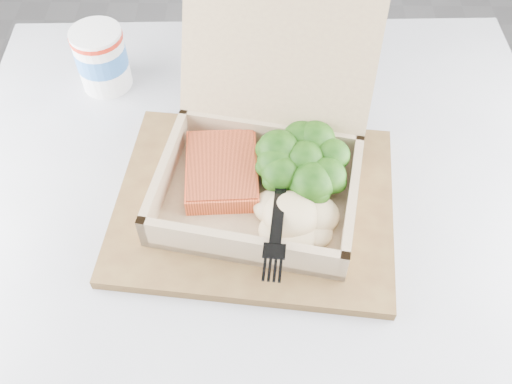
{
  "coord_description": "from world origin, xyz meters",
  "views": [
    {
      "loc": [
        0.14,
        0.02,
        1.29
      ],
      "look_at": [
        0.14,
        0.41,
        0.77
      ],
      "focal_mm": 40.0,
      "sensor_mm": 36.0,
      "label": 1
    }
  ],
  "objects_px": {
    "cafe_table": "(263,291)",
    "paper_cup": "(101,57)",
    "takeout_container": "(264,145)",
    "serving_tray": "(255,203)"
  },
  "relations": [
    {
      "from": "paper_cup",
      "to": "takeout_container",
      "type": "bearing_deg",
      "value": -37.65
    },
    {
      "from": "takeout_container",
      "to": "paper_cup",
      "type": "height_order",
      "value": "takeout_container"
    },
    {
      "from": "cafe_table",
      "to": "paper_cup",
      "type": "bearing_deg",
      "value": 134.12
    },
    {
      "from": "paper_cup",
      "to": "serving_tray",
      "type": "bearing_deg",
      "value": -45.05
    },
    {
      "from": "takeout_container",
      "to": "paper_cup",
      "type": "distance_m",
      "value": 0.29
    },
    {
      "from": "cafe_table",
      "to": "serving_tray",
      "type": "height_order",
      "value": "serving_tray"
    },
    {
      "from": "serving_tray",
      "to": "paper_cup",
      "type": "height_order",
      "value": "paper_cup"
    },
    {
      "from": "takeout_container",
      "to": "paper_cup",
      "type": "relative_size",
      "value": 3.26
    },
    {
      "from": "serving_tray",
      "to": "takeout_container",
      "type": "xyz_separation_m",
      "value": [
        0.01,
        0.04,
        0.06
      ]
    },
    {
      "from": "serving_tray",
      "to": "takeout_container",
      "type": "distance_m",
      "value": 0.07
    }
  ]
}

